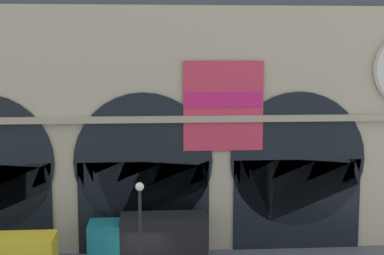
% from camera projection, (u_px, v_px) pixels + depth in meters
% --- Properties ---
extents(station_building, '(43.72, 4.94, 20.72)m').
position_uv_depth(station_building, '(144.00, 101.00, 40.57)').
color(station_building, '#BCAD8C').
rests_on(station_building, ground).
extents(box_truck_center, '(7.50, 2.91, 3.12)m').
position_uv_depth(box_truck_center, '(150.00, 237.00, 37.26)').
color(box_truck_center, '#19727A').
rests_on(box_truck_center, ground).
extents(street_lamp_quayside, '(0.44, 0.44, 6.90)m').
position_uv_depth(street_lamp_quayside, '(140.00, 230.00, 29.82)').
color(street_lamp_quayside, black).
rests_on(street_lamp_quayside, ground).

